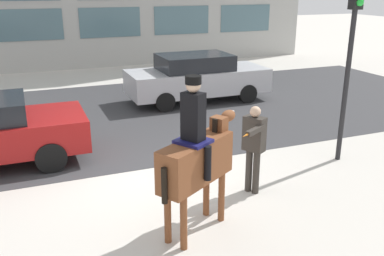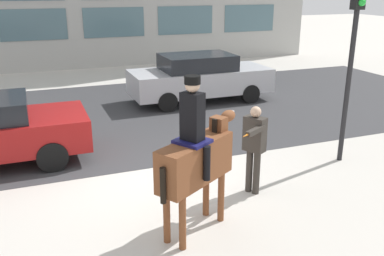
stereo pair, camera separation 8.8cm
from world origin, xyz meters
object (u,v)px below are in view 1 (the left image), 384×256
at_px(mounted_horse_lead, 197,157).
at_px(traffic_light, 352,40).
at_px(pedestrian_bystander, 254,143).
at_px(street_car_far_lane, 197,77).

relative_size(mounted_horse_lead, traffic_light, 0.64).
bearing_deg(pedestrian_bystander, mounted_horse_lead, -0.32).
bearing_deg(street_car_far_lane, traffic_light, -80.11).
bearing_deg(mounted_horse_lead, pedestrian_bystander, -2.31).
bearing_deg(traffic_light, street_car_far_lane, 99.89).
xyz_separation_m(mounted_horse_lead, pedestrian_bystander, (1.49, 0.85, -0.28)).
distance_m(mounted_horse_lead, street_car_far_lane, 8.17).
distance_m(street_car_far_lane, traffic_light, 6.37).
height_order(pedestrian_bystander, street_car_far_lane, pedestrian_bystander).
distance_m(pedestrian_bystander, traffic_light, 3.22).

